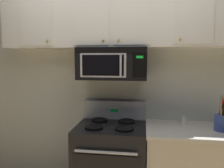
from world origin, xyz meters
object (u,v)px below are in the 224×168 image
over_range_microwave (113,64)px  utensil_crock_blue (221,120)px  stove_range (111,163)px  salt_shaker (184,120)px

over_range_microwave → utensil_crock_blue: 1.27m
utensil_crock_blue → stove_range: bearing=178.5°
stove_range → utensil_crock_blue: 1.25m
stove_range → over_range_microwave: size_ratio=1.47×
over_range_microwave → salt_shaker: bearing=2.1°
salt_shaker → over_range_microwave: bearing=-177.9°
over_range_microwave → salt_shaker: size_ratio=7.80×
stove_range → salt_shaker: (0.80, 0.15, 0.48)m
over_range_microwave → utensil_crock_blue: bearing=-7.3°
stove_range → salt_shaker: bearing=10.4°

